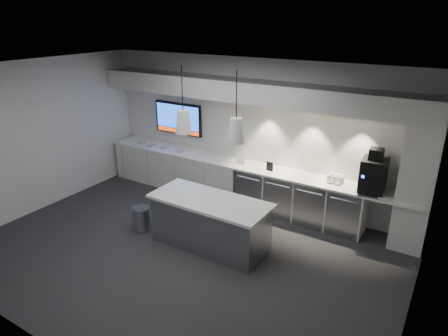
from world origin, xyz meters
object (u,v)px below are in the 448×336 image
Objects in this scene: bin at (141,219)px; coffee_machine at (374,174)px; wall_tv at (178,118)px; island at (210,222)px.

bin is 4.24m from coffee_machine.
wall_tv is 0.60× the size of island.
wall_tv is 2.73m from bin.
wall_tv reaches higher than bin.
island reaches higher than bin.
wall_tv reaches higher than coffee_machine.
wall_tv is 3.17m from island.
island is 4.56× the size of bin.
wall_tv is at bearing 109.65° from bin.
island is at bearing 9.61° from bin.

